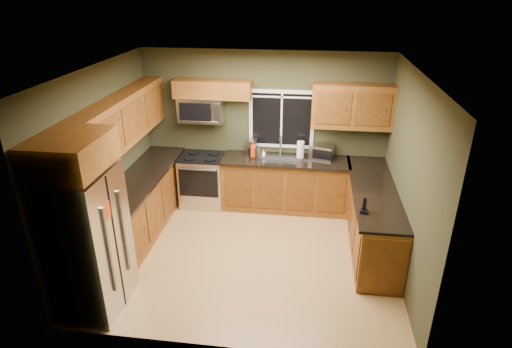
% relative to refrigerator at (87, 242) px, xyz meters
% --- Properties ---
extents(floor, '(4.20, 4.20, 0.00)m').
position_rel_refrigerator_xyz_m(floor, '(1.74, 1.30, -0.90)').
color(floor, '#A37A48').
rests_on(floor, ground).
extents(ceiling, '(4.20, 4.20, 0.00)m').
position_rel_refrigerator_xyz_m(ceiling, '(1.74, 1.30, 1.80)').
color(ceiling, white).
rests_on(ceiling, back_wall).
extents(back_wall, '(4.20, 0.00, 4.20)m').
position_rel_refrigerator_xyz_m(back_wall, '(1.74, 3.10, 0.45)').
color(back_wall, '#343520').
rests_on(back_wall, ground).
extents(front_wall, '(4.20, 0.00, 4.20)m').
position_rel_refrigerator_xyz_m(front_wall, '(1.74, -0.50, 0.45)').
color(front_wall, '#343520').
rests_on(front_wall, ground).
extents(left_wall, '(0.00, 3.60, 3.60)m').
position_rel_refrigerator_xyz_m(left_wall, '(-0.36, 1.30, 0.45)').
color(left_wall, '#343520').
rests_on(left_wall, ground).
extents(right_wall, '(0.00, 3.60, 3.60)m').
position_rel_refrigerator_xyz_m(right_wall, '(3.84, 1.30, 0.45)').
color(right_wall, '#343520').
rests_on(right_wall, ground).
extents(window, '(1.12, 0.03, 1.02)m').
position_rel_refrigerator_xyz_m(window, '(2.04, 3.08, 0.65)').
color(window, white).
rests_on(window, back_wall).
extents(base_cabinets_left, '(0.60, 2.65, 0.90)m').
position_rel_refrigerator_xyz_m(base_cabinets_left, '(-0.06, 1.78, -0.45)').
color(base_cabinets_left, brown).
rests_on(base_cabinets_left, ground).
extents(countertop_left, '(0.65, 2.65, 0.04)m').
position_rel_refrigerator_xyz_m(countertop_left, '(-0.04, 1.78, 0.02)').
color(countertop_left, black).
rests_on(countertop_left, base_cabinets_left).
extents(base_cabinets_back, '(2.17, 0.60, 0.90)m').
position_rel_refrigerator_xyz_m(base_cabinets_back, '(2.15, 2.80, -0.45)').
color(base_cabinets_back, brown).
rests_on(base_cabinets_back, ground).
extents(countertop_back, '(2.17, 0.65, 0.04)m').
position_rel_refrigerator_xyz_m(countertop_back, '(2.15, 2.78, 0.02)').
color(countertop_back, black).
rests_on(countertop_back, base_cabinets_back).
extents(base_cabinets_peninsula, '(0.60, 2.52, 0.90)m').
position_rel_refrigerator_xyz_m(base_cabinets_peninsula, '(3.54, 1.84, -0.45)').
color(base_cabinets_peninsula, brown).
rests_on(base_cabinets_peninsula, ground).
extents(countertop_peninsula, '(0.65, 2.50, 0.04)m').
position_rel_refrigerator_xyz_m(countertop_peninsula, '(3.51, 1.85, 0.02)').
color(countertop_peninsula, black).
rests_on(countertop_peninsula, base_cabinets_peninsula).
extents(upper_cabinets_left, '(0.33, 2.65, 0.72)m').
position_rel_refrigerator_xyz_m(upper_cabinets_left, '(-0.20, 1.78, 0.96)').
color(upper_cabinets_left, brown).
rests_on(upper_cabinets_left, left_wall).
extents(upper_cabinets_back_left, '(1.30, 0.33, 0.30)m').
position_rel_refrigerator_xyz_m(upper_cabinets_back_left, '(0.89, 2.94, 1.17)').
color(upper_cabinets_back_left, brown).
rests_on(upper_cabinets_back_left, back_wall).
extents(upper_cabinets_back_right, '(1.30, 0.33, 0.72)m').
position_rel_refrigerator_xyz_m(upper_cabinets_back_right, '(3.19, 2.94, 0.96)').
color(upper_cabinets_back_right, brown).
rests_on(upper_cabinets_back_right, back_wall).
extents(upper_cabinet_over_fridge, '(0.72, 0.90, 0.38)m').
position_rel_refrigerator_xyz_m(upper_cabinet_over_fridge, '(-0.00, 0.00, 1.13)').
color(upper_cabinet_over_fridge, brown).
rests_on(upper_cabinet_over_fridge, left_wall).
extents(refrigerator, '(0.74, 0.90, 1.80)m').
position_rel_refrigerator_xyz_m(refrigerator, '(0.00, 0.00, 0.00)').
color(refrigerator, '#B7B7BC').
rests_on(refrigerator, ground).
extents(range, '(0.76, 0.69, 0.94)m').
position_rel_refrigerator_xyz_m(range, '(0.69, 2.77, -0.43)').
color(range, '#B7B7BC').
rests_on(range, ground).
extents(microwave, '(0.76, 0.41, 0.42)m').
position_rel_refrigerator_xyz_m(microwave, '(0.69, 2.91, 0.83)').
color(microwave, '#B7B7BC').
rests_on(microwave, back_wall).
extents(sink, '(0.60, 0.42, 0.36)m').
position_rel_refrigerator_xyz_m(sink, '(2.04, 2.79, 0.05)').
color(sink, slate).
rests_on(sink, countertop_back).
extents(toaster_oven, '(0.45, 0.39, 0.24)m').
position_rel_refrigerator_xyz_m(toaster_oven, '(2.75, 2.92, 0.16)').
color(toaster_oven, '#B7B7BC').
rests_on(toaster_oven, countertop_back).
extents(coffee_maker, '(0.18, 0.23, 0.27)m').
position_rel_refrigerator_xyz_m(coffee_maker, '(1.54, 2.94, 0.16)').
color(coffee_maker, slate).
rests_on(coffee_maker, countertop_back).
extents(kettle, '(0.17, 0.17, 0.24)m').
position_rel_refrigerator_xyz_m(kettle, '(1.69, 2.76, 0.15)').
color(kettle, '#B7B7BC').
rests_on(kettle, countertop_back).
extents(paper_towel_roll, '(0.15, 0.15, 0.32)m').
position_rel_refrigerator_xyz_m(paper_towel_roll, '(2.39, 2.89, 0.18)').
color(paper_towel_roll, white).
rests_on(paper_towel_roll, countertop_back).
extents(soap_bottle_a, '(0.13, 0.13, 0.29)m').
position_rel_refrigerator_xyz_m(soap_bottle_a, '(1.59, 2.80, 0.18)').
color(soap_bottle_a, red).
rests_on(soap_bottle_a, countertop_back).
extents(soap_bottle_c, '(0.14, 0.14, 0.17)m').
position_rel_refrigerator_xyz_m(soap_bottle_c, '(1.74, 2.80, 0.13)').
color(soap_bottle_c, white).
rests_on(soap_bottle_c, countertop_back).
extents(cordless_phone, '(0.11, 0.11, 0.21)m').
position_rel_refrigerator_xyz_m(cordless_phone, '(3.29, 1.07, 0.10)').
color(cordless_phone, black).
rests_on(cordless_phone, countertop_peninsula).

